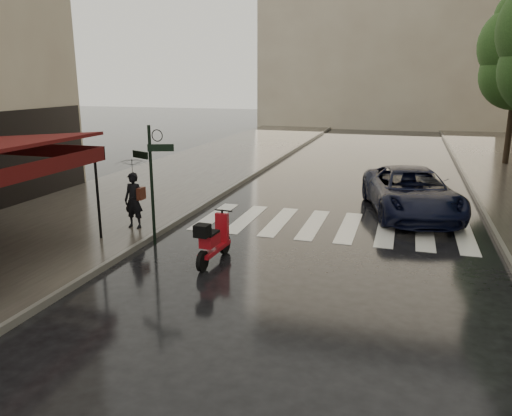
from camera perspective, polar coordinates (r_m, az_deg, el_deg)
The scene contains 10 objects.
ground at distance 10.40m, azimuth -13.39°, elevation -9.76°, with size 120.00×120.00×0.00m, color black.
sidewalk_near at distance 22.61m, azimuth -8.17°, elevation 3.87°, with size 6.00×60.00×0.12m, color #38332D.
curb_near at distance 21.51m, azimuth -0.76°, elevation 3.51°, with size 0.12×60.00×0.16m, color #595651.
curb_far at distance 20.70m, azimuth 23.45°, elevation 1.84°, with size 0.12×60.00×0.16m, color #595651.
crosswalk at distance 14.87m, azimuth 8.56°, elevation -2.02°, with size 7.85×3.20×0.01m.
signpost at distance 12.92m, azimuth -11.85°, elevation 3.65°, with size 1.17×0.29×3.10m.
backdrop_building at distance 46.52m, azimuth 15.39°, elevation 21.27°, with size 22.00×6.00×20.00m, color tan.
pedestrian_with_umbrella at distance 14.20m, azimuth -13.98°, elevation 4.04°, with size 0.97×0.99×2.40m.
scooter at distance 11.70m, azimuth -4.96°, elevation -3.84°, with size 0.47×1.73×1.14m.
parked_car at distance 16.56m, azimuth 17.31°, elevation 1.79°, with size 2.43×5.27×1.46m, color black.
Camera 1 is at (4.94, -8.12, 4.22)m, focal length 35.00 mm.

